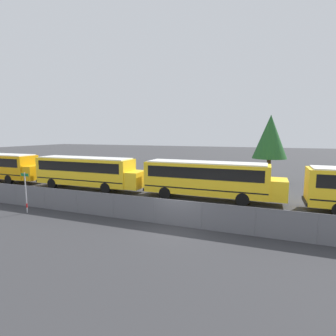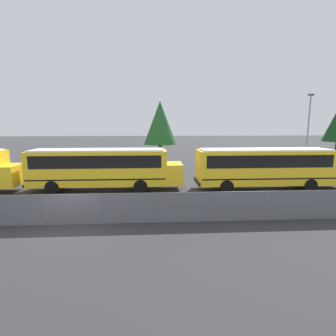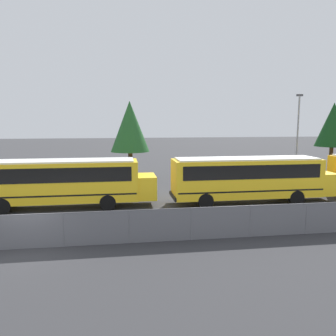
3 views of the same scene
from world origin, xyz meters
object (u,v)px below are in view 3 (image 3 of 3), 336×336
at_px(school_bus_3, 62,180).
at_px(school_bus_4, 250,176).
at_px(tree_1, 130,127).
at_px(tree_0, 333,125).
at_px(light_pole, 298,133).

relative_size(school_bus_3, school_bus_4, 1.00).
distance_m(school_bus_3, tree_1, 11.80).
bearing_deg(school_bus_4, tree_1, 126.94).
height_order(tree_0, tree_1, tree_0).
distance_m(school_bus_4, tree_1, 13.83).
bearing_deg(school_bus_3, light_pole, 21.46).
bearing_deg(tree_1, school_bus_3, -115.22).
bearing_deg(tree_0, tree_1, -173.35).
bearing_deg(school_bus_4, light_pole, 46.17).
bearing_deg(light_pole, school_bus_4, -133.83).
bearing_deg(tree_0, school_bus_4, -139.08).
height_order(school_bus_4, tree_0, tree_0).
xyz_separation_m(school_bus_4, tree_0, (15.56, 13.49, 3.43)).
relative_size(tree_0, tree_1, 1.02).
distance_m(school_bus_3, light_pole, 23.21).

